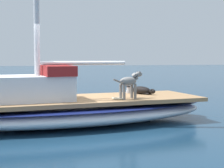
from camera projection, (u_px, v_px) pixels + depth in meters
name	position (u px, v px, depth m)	size (l,w,h in m)	color
ground_plane	(74.00, 124.00, 8.87)	(120.00, 120.00, 0.00)	navy
sailboat_main	(74.00, 111.00, 8.84)	(3.35, 7.48, 0.66)	white
cabin_house	(29.00, 86.00, 8.39)	(1.65, 2.37, 0.84)	silver
dog_black	(142.00, 90.00, 9.82)	(0.80, 0.65, 0.22)	black
dog_grey	(129.00, 82.00, 8.68)	(0.47, 0.89, 0.70)	gray
deck_winch	(129.00, 90.00, 10.11)	(0.16, 0.16, 0.21)	#B7B7BC
coiled_rope	(118.00, 98.00, 8.63)	(0.32, 0.32, 0.04)	beige
mooring_buoy	(65.00, 100.00, 12.10)	(0.44, 0.44, 0.44)	#E55119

